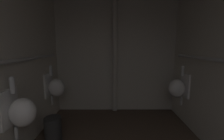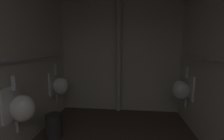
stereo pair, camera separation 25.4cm
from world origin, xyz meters
TOP-DOWN VIEW (x-y plane):
  - wall_left at (-1.32, 1.63)m, footprint 0.06×3.38m
  - wall_back at (0.00, 3.29)m, footprint 2.70×0.06m
  - urinal_left_mid at (-1.14, 1.64)m, footprint 0.32×0.30m
  - urinal_left_far at (-1.14, 2.71)m, footprint 0.32×0.30m
  - urinal_right_mid at (1.14, 2.68)m, footprint 0.32×0.30m
  - supply_pipe_left at (-1.23, 1.63)m, footprint 0.06×2.63m
  - standpipe_back_wall at (-0.02, 3.18)m, footprint 0.11×0.11m
  - waste_bin at (-0.98, 2.10)m, footprint 0.25×0.25m

SIDE VIEW (x-z plane):
  - waste_bin at x=-0.98m, z-range 0.00..0.37m
  - urinal_left_mid at x=-1.14m, z-range 0.30..1.06m
  - urinal_left_far at x=-1.14m, z-range 0.30..1.06m
  - urinal_right_mid at x=1.14m, z-range 0.30..1.06m
  - wall_left at x=-1.32m, z-range 0.00..2.39m
  - wall_back at x=0.00m, z-range 0.00..2.39m
  - standpipe_back_wall at x=-0.02m, z-range 0.02..2.36m
  - supply_pipe_left at x=-1.23m, z-range 1.23..1.30m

